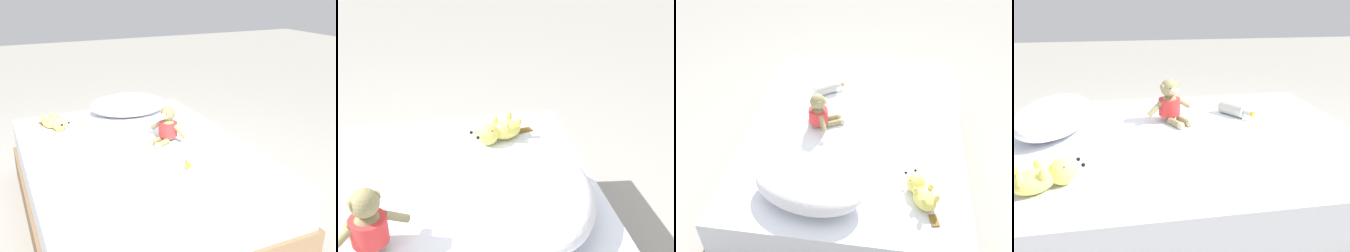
% 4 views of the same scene
% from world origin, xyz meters
% --- Properties ---
extents(ground_plane, '(16.00, 16.00, 0.00)m').
position_xyz_m(ground_plane, '(0.00, 0.00, 0.00)').
color(ground_plane, '#9E998E').
extents(bed, '(1.38, 1.84, 0.47)m').
position_xyz_m(bed, '(0.00, 0.00, 0.23)').
color(bed, '#846647').
rests_on(bed, ground_plane).
extents(pillow, '(0.63, 0.46, 0.17)m').
position_xyz_m(pillow, '(0.16, 0.63, 0.55)').
color(pillow, white).
rests_on(pillow, bed).
extents(plush_monkey, '(0.25, 0.27, 0.24)m').
position_xyz_m(plush_monkey, '(0.22, 0.03, 0.57)').
color(plush_monkey, '#8E8456').
rests_on(plush_monkey, bed).
extents(plush_yellow_creature, '(0.20, 0.32, 0.10)m').
position_xyz_m(plush_yellow_creature, '(-0.41, 0.56, 0.52)').
color(plush_yellow_creature, '#EAE066').
rests_on(plush_yellow_creature, bed).
extents(glass_bottle, '(0.22, 0.18, 0.08)m').
position_xyz_m(glass_bottle, '(0.25, -0.34, 0.51)').
color(glass_bottle, '#B7BCB2').
rests_on(glass_bottle, bed).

